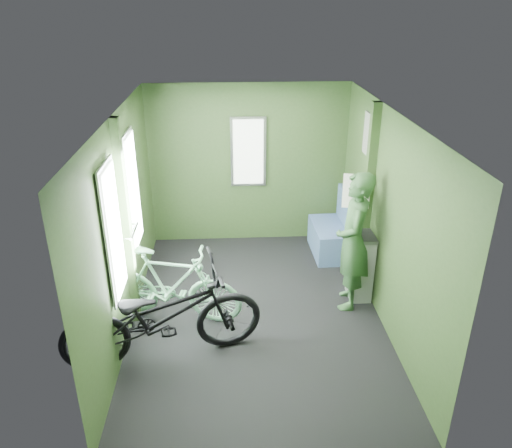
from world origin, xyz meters
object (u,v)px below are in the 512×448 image
at_px(bicycle_mint, 174,320).
at_px(waste_box, 360,266).
at_px(bicycle_black, 167,358).
at_px(passenger, 353,241).
at_px(bench_seat, 331,236).

distance_m(bicycle_mint, waste_box, 2.27).
bearing_deg(waste_box, bicycle_black, -155.01).
bearing_deg(passenger, waste_box, 144.51).
xyz_separation_m(bicycle_black, bicycle_mint, (0.01, 0.65, 0.00)).
distance_m(bicycle_mint, passenger, 2.22).
relative_size(bicycle_mint, waste_box, 1.90).
bearing_deg(bicycle_mint, bench_seat, -39.90).
bearing_deg(bicycle_black, passenger, -80.12).
xyz_separation_m(bicycle_mint, bench_seat, (2.08, 1.52, 0.26)).
height_order(bicycle_black, bench_seat, bench_seat).
distance_m(bicycle_black, bench_seat, 3.03).
xyz_separation_m(passenger, bench_seat, (0.04, 1.28, -0.56)).
xyz_separation_m(passenger, waste_box, (0.16, 0.14, -0.41)).
xyz_separation_m(bicycle_black, waste_box, (2.21, 1.03, 0.41)).
relative_size(passenger, waste_box, 1.98).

